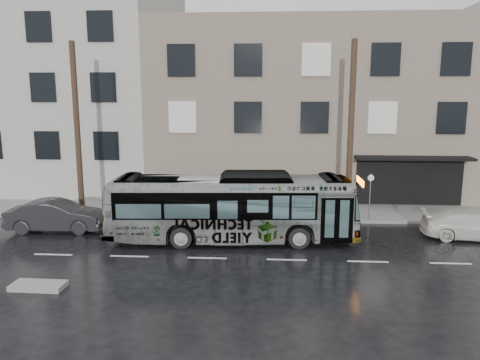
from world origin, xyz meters
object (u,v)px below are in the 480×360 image
object	(u,v)px
bus	(231,207)
dark_sedan	(57,216)
sign_post	(370,197)
white_sedan	(471,225)
utility_pole_front	(351,132)
utility_pole_rear	(77,131)

from	to	relation	value
bus	dark_sedan	world-z (taller)	bus
sign_post	white_sedan	xyz separation A→B (m)	(4.09, -2.44, -0.72)
utility_pole_front	utility_pole_rear	distance (m)	14.00
bus	sign_post	bearing A→B (deg)	-66.68
bus	utility_pole_front	bearing A→B (deg)	-62.41
utility_pole_front	bus	distance (m)	7.36
dark_sedan	bus	bearing A→B (deg)	-100.02
utility_pole_front	dark_sedan	distance (m)	14.97
dark_sedan	sign_post	bearing A→B (deg)	-84.33
sign_post	bus	size ratio (longest dim) A/B	0.22
utility_pole_rear	bus	world-z (taller)	utility_pole_rear
utility_pole_front	bus	size ratio (longest dim) A/B	0.82
white_sedan	utility_pole_front	bearing A→B (deg)	69.98
utility_pole_front	dark_sedan	size ratio (longest dim) A/B	1.96
white_sedan	dark_sedan	world-z (taller)	dark_sedan
sign_post	bus	xyz separation A→B (m)	(-6.80, -3.45, 0.19)
utility_pole_rear	dark_sedan	world-z (taller)	utility_pole_rear
sign_post	dark_sedan	world-z (taller)	sign_post
utility_pole_front	white_sedan	distance (m)	7.00
sign_post	white_sedan	size ratio (longest dim) A/B	0.55
utility_pole_rear	bus	size ratio (longest dim) A/B	0.82
utility_pole_rear	white_sedan	size ratio (longest dim) A/B	2.08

